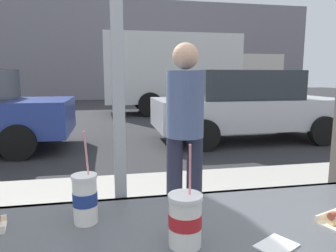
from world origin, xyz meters
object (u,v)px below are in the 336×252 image
Objects in this scene: box_truck at (187,72)px; soda_cup_left at (185,219)px; soda_cup_right at (85,198)px; parked_car_silver at (246,105)px; pedestrian at (185,126)px.

soda_cup_left is at bearing -104.47° from box_truck.
box_truck is at bearing 75.53° from soda_cup_left.
soda_cup_left is at bearing -34.69° from soda_cup_right.
box_truck is (0.08, 5.79, 0.85)m from parked_car_silver.
pedestrian is at bearing 75.93° from soda_cup_left.
soda_cup_right is at bearing -119.86° from parked_car_silver.
box_truck reaches higher than soda_cup_right.
soda_cup_right is 0.20× the size of pedestrian.
soda_cup_left is 1.75m from pedestrian.
parked_car_silver is at bearing 58.93° from pedestrian.
parked_car_silver is at bearing -90.80° from box_truck.
parked_car_silver is 4.84m from pedestrian.
box_truck is (3.31, 11.42, 0.63)m from soda_cup_right.
parked_car_silver is 0.61× the size of box_truck.
soda_cup_right is at bearing -106.16° from box_truck.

